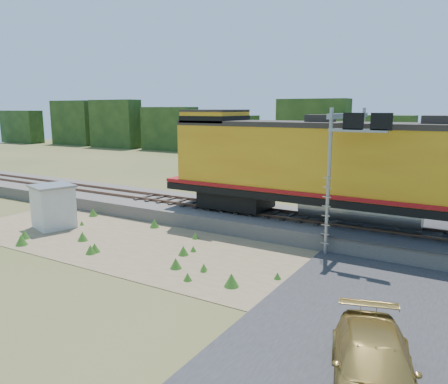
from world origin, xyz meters
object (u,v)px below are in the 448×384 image
Objects in this scene: locomotive at (354,168)px; car at (374,367)px; shed at (53,206)px; signal_gantry at (351,142)px.

locomotive is 4.59× the size of car.
car is at bearing -72.67° from locomotive.
shed is (-14.55, -6.00, -2.43)m from locomotive.
shed is at bearing -159.72° from signal_gantry.
signal_gantry is 12.32m from car.
locomotive reaches higher than shed.
car is (3.67, -10.97, -4.24)m from signal_gantry.
car is at bearing -71.51° from signal_gantry.
shed is 0.39× the size of signal_gantry.
signal_gantry reaches higher than locomotive.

